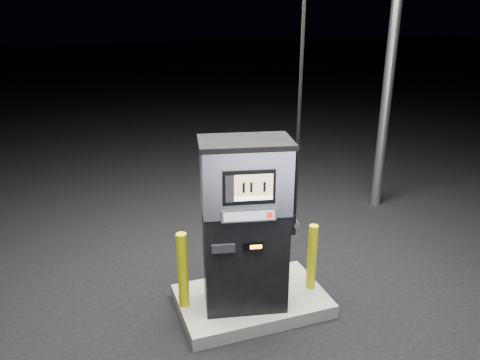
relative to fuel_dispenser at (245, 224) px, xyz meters
name	(u,v)px	position (x,y,z in m)	size (l,w,h in m)	color
ground	(252,307)	(0.12, 0.10, -1.08)	(80.00, 80.00, 0.00)	black
pump_island	(252,301)	(0.12, 0.10, -1.01)	(1.60, 1.00, 0.15)	slate
fuel_dispenser	(245,224)	(0.00, 0.00, 0.00)	(1.04, 0.71, 3.76)	black
bollard_left	(183,270)	(-0.62, 0.18, -0.51)	(0.11, 0.11, 0.84)	#C9C70B
bollard_right	(312,257)	(0.80, 0.03, -0.54)	(0.10, 0.10, 0.77)	#C9C70B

